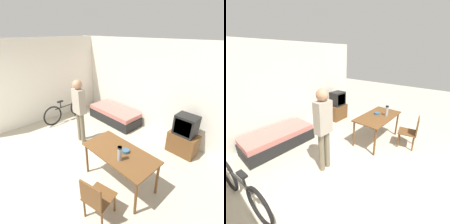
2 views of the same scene
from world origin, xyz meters
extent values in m
plane|color=#B2A893|center=(0.00, 0.00, 0.00)|extent=(20.00, 20.00, 0.00)
cube|color=silver|center=(0.00, 3.82, 1.35)|extent=(5.74, 0.06, 2.70)
cube|color=silver|center=(-2.40, 1.89, 1.35)|extent=(0.06, 4.79, 2.70)
cube|color=black|center=(-0.60, 3.32, 0.16)|extent=(1.82, 0.78, 0.32)
cube|color=#B76B60|center=(-0.60, 3.32, 0.39)|extent=(1.77, 0.76, 0.14)
cube|color=brown|center=(1.85, 3.37, 0.28)|extent=(0.70, 0.43, 0.55)
cube|color=black|center=(1.85, 3.37, 0.81)|extent=(0.50, 0.40, 0.50)
cube|color=black|center=(1.85, 3.18, 0.81)|extent=(0.41, 0.01, 0.39)
cube|color=brown|center=(1.44, 1.50, 0.75)|extent=(1.49, 0.74, 0.03)
cylinder|color=brown|center=(0.75, 1.19, 0.37)|extent=(0.05, 0.05, 0.74)
cylinder|color=brown|center=(2.12, 1.19, 0.37)|extent=(0.05, 0.05, 0.74)
cylinder|color=brown|center=(0.75, 1.81, 0.37)|extent=(0.05, 0.05, 0.74)
cylinder|color=brown|center=(2.12, 1.81, 0.37)|extent=(0.05, 0.05, 0.74)
cube|color=brown|center=(1.71, 0.75, 0.42)|extent=(0.53, 0.53, 0.02)
cube|color=brown|center=(1.76, 0.55, 0.65)|extent=(0.40, 0.12, 0.43)
cylinder|color=brown|center=(1.84, 0.97, 0.21)|extent=(0.04, 0.04, 0.41)
cylinder|color=brown|center=(1.49, 0.89, 0.21)|extent=(0.04, 0.04, 0.41)
cylinder|color=brown|center=(1.93, 0.61, 0.21)|extent=(0.04, 0.04, 0.41)
cylinder|color=brown|center=(1.57, 0.53, 0.21)|extent=(0.04, 0.04, 0.41)
torus|color=black|center=(-1.90, 2.68, 0.33)|extent=(0.12, 0.67, 0.66)
torus|color=black|center=(-1.78, 1.63, 0.33)|extent=(0.12, 0.67, 0.66)
cylinder|color=black|center=(-1.84, 2.16, 0.51)|extent=(0.13, 0.82, 0.04)
cylinder|color=black|center=(-1.82, 1.97, 0.61)|extent=(0.04, 0.04, 0.20)
cube|color=black|center=(-1.82, 1.97, 0.73)|extent=(0.10, 0.21, 0.04)
cylinder|color=#6B604C|center=(-0.43, 1.79, 0.44)|extent=(0.12, 0.12, 0.88)
cylinder|color=#6B604C|center=(-0.27, 1.79, 0.44)|extent=(0.12, 0.12, 0.88)
cube|color=#9E9384|center=(-0.35, 1.79, 1.22)|extent=(0.34, 0.20, 0.66)
sphere|color=#A87A5B|center=(-0.35, 1.79, 1.67)|extent=(0.24, 0.24, 0.24)
cylinder|color=#99999E|center=(1.59, 1.34, 0.91)|extent=(0.08, 0.08, 0.29)
cylinder|color=black|center=(1.59, 1.34, 1.04)|extent=(0.08, 0.08, 0.03)
cylinder|color=#335670|center=(1.51, 1.58, 0.79)|extent=(0.15, 0.15, 0.05)
camera|label=1|loc=(3.31, -0.47, 2.90)|focal=28.00mm
camera|label=2|loc=(-2.15, -0.20, 2.38)|focal=24.00mm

